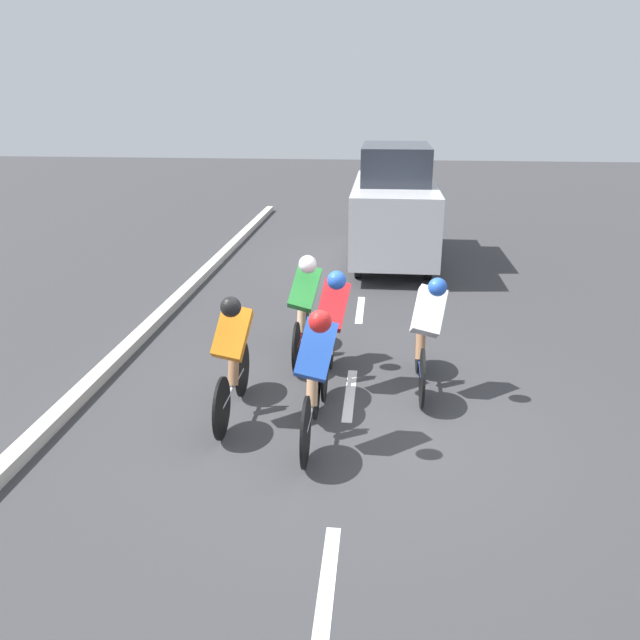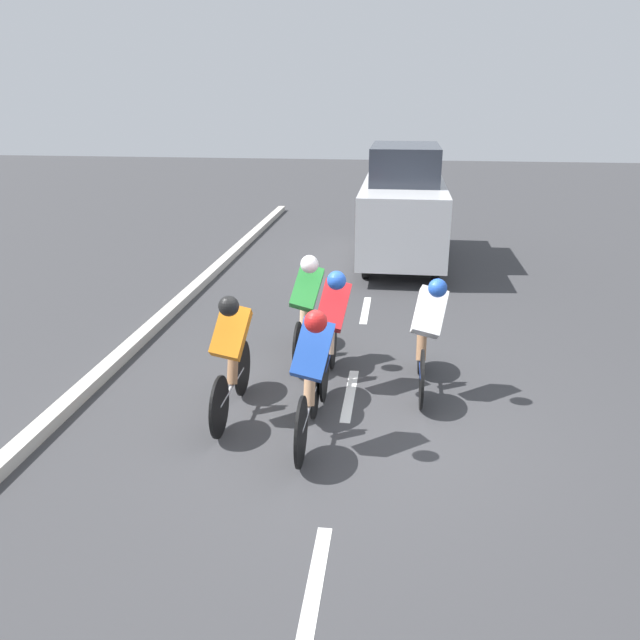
{
  "view_description": "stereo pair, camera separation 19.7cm",
  "coord_description": "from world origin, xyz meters",
  "views": [
    {
      "loc": [
        -0.31,
        6.22,
        3.43
      ],
      "look_at": [
        0.37,
        -0.6,
        0.95
      ],
      "focal_mm": 35.0,
      "sensor_mm": 36.0,
      "label": 1
    },
    {
      "loc": [
        -0.51,
        6.2,
        3.43
      ],
      "look_at": [
        0.37,
        -0.6,
        0.95
      ],
      "focal_mm": 35.0,
      "sensor_mm": 36.0,
      "label": 2
    }
  ],
  "objects": [
    {
      "name": "ground_plane",
      "position": [
        0.0,
        0.0,
        0.0
      ],
      "size": [
        60.0,
        60.0,
        0.0
      ],
      "primitive_type": "plane",
      "color": "#38383A"
    },
    {
      "name": "lane_stripe_near",
      "position": [
        0.0,
        2.6,
        0.0
      ],
      "size": [
        0.12,
        1.4,
        0.01
      ],
      "primitive_type": "cube",
      "color": "white",
      "rests_on": "ground"
    },
    {
      "name": "lane_stripe_mid",
      "position": [
        0.0,
        -0.6,
        0.0
      ],
      "size": [
        0.12,
        1.4,
        0.01
      ],
      "primitive_type": "cube",
      "color": "white",
      "rests_on": "ground"
    },
    {
      "name": "lane_stripe_far",
      "position": [
        0.0,
        -3.8,
        0.0
      ],
      "size": [
        0.12,
        1.4,
        0.01
      ],
      "primitive_type": "cube",
      "color": "white",
      "rests_on": "ground"
    },
    {
      "name": "curb",
      "position": [
        3.2,
        -0.6,
        0.07
      ],
      "size": [
        0.2,
        25.15,
        0.14
      ],
      "primitive_type": "cube",
      "color": "#B7B2A8",
      "rests_on": "ground"
    },
    {
      "name": "cyclist_white",
      "position": [
        -0.88,
        -0.82,
        0.78
      ],
      "size": [
        0.44,
        1.69,
        1.51
      ],
      "color": "black",
      "rests_on": "ground"
    },
    {
      "name": "cyclist_orange",
      "position": [
        1.25,
        0.1,
        0.79
      ],
      "size": [
        0.42,
        1.67,
        1.51
      ],
      "color": "black",
      "rests_on": "ground"
    },
    {
      "name": "cyclist_blue",
      "position": [
        0.31,
        0.54,
        0.81
      ],
      "size": [
        0.44,
        1.7,
        1.55
      ],
      "color": "black",
      "rests_on": "ground"
    },
    {
      "name": "cyclist_green",
      "position": [
        0.68,
        -1.58,
        0.81
      ],
      "size": [
        0.45,
        1.63,
        1.54
      ],
      "color": "black",
      "rests_on": "ground"
    },
    {
      "name": "cyclist_red",
      "position": [
        0.25,
        -0.85,
        0.81
      ],
      "size": [
        0.43,
        1.66,
        1.55
      ],
      "color": "black",
      "rests_on": "ground"
    },
    {
      "name": "support_car",
      "position": [
        -0.56,
        -7.22,
        1.2
      ],
      "size": [
        1.7,
        4.41,
        2.45
      ],
      "color": "black",
      "rests_on": "ground"
    }
  ]
}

